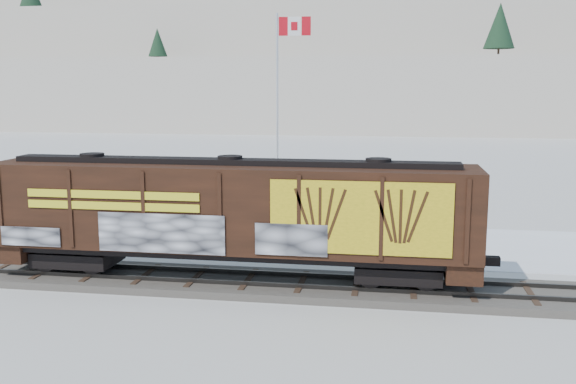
% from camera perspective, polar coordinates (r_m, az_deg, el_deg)
% --- Properties ---
extents(ground, '(500.00, 500.00, 0.00)m').
position_cam_1_polar(ground, '(24.15, -3.53, -8.40)').
color(ground, white).
rests_on(ground, ground).
extents(rail_track, '(50.00, 3.40, 0.43)m').
position_cam_1_polar(rail_track, '(24.10, -3.53, -8.07)').
color(rail_track, '#59544C').
rests_on(rail_track, ground).
extents(parking_strip, '(40.00, 8.00, 0.03)m').
position_cam_1_polar(parking_strip, '(31.23, -0.47, -4.25)').
color(parking_strip, white).
rests_on(parking_strip, ground).
extents(hillside, '(360.00, 110.00, 93.00)m').
position_cam_1_polar(hillside, '(162.45, 7.62, 11.71)').
color(hillside, white).
rests_on(hillside, ground).
extents(hopper_railcar, '(17.74, 3.06, 4.35)m').
position_cam_1_polar(hopper_railcar, '(23.58, -5.10, -1.68)').
color(hopper_railcar, black).
rests_on(hopper_railcar, rail_track).
extents(flagpole, '(2.30, 0.90, 11.29)m').
position_cam_1_polar(flagpole, '(35.90, -0.78, 4.23)').
color(flagpole, silver).
rests_on(flagpole, ground).
extents(car_silver, '(4.57, 2.75, 1.46)m').
position_cam_1_polar(car_silver, '(30.96, -4.63, -2.99)').
color(car_silver, '#B5B7BD').
rests_on(car_silver, parking_strip).
extents(car_white, '(4.35, 1.97, 1.39)m').
position_cam_1_polar(car_white, '(30.99, -3.93, -3.04)').
color(car_white, white).
rests_on(car_white, parking_strip).
extents(car_dark, '(4.69, 2.61, 1.29)m').
position_cam_1_polar(car_dark, '(29.58, 5.54, -3.76)').
color(car_dark, '#21252A').
rests_on(car_dark, parking_strip).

